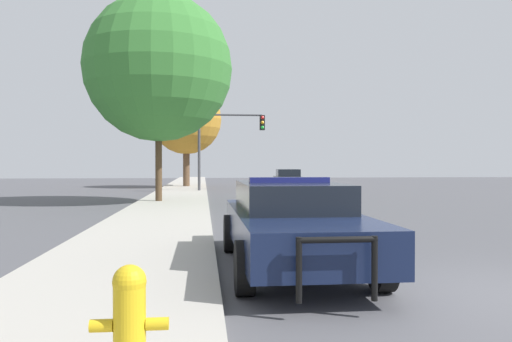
{
  "coord_description": "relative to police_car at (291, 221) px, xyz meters",
  "views": [
    {
      "loc": [
        -3.82,
        -6.0,
        1.7
      ],
      "look_at": [
        -1.84,
        12.56,
        1.44
      ],
      "focal_mm": 35.0,
      "sensor_mm": 36.0,
      "label": 1
    }
  ],
  "objects": [
    {
      "name": "car_background_oncoming",
      "position": [
        4.1,
        24.16,
        -0.03
      ],
      "size": [
        2.14,
        4.5,
        1.36
      ],
      "rotation": [
        0.0,
        0.0,
        3.06
      ],
      "color": "#474C51",
      "rests_on": "ground_plane"
    },
    {
      "name": "police_car",
      "position": [
        0.0,
        0.0,
        0.0
      ],
      "size": [
        2.09,
        5.38,
        1.48
      ],
      "rotation": [
        0.0,
        0.0,
        3.14
      ],
      "color": "#141E3D",
      "rests_on": "ground_plane"
    },
    {
      "name": "tree_sidewalk_far",
      "position": [
        -2.64,
        27.77,
        4.12
      ],
      "size": [
        4.99,
        4.99,
        7.26
      ],
      "color": "brown",
      "rests_on": "sidewalk_left"
    },
    {
      "name": "traffic_light",
      "position": [
        -0.01,
        21.85,
        2.72
      ],
      "size": [
        4.02,
        0.35,
        4.67
      ],
      "color": "#424247",
      "rests_on": "sidewalk_left"
    },
    {
      "name": "tree_sidewalk_mid",
      "position": [
        -3.33,
        13.48,
        5.03
      ],
      "size": [
        6.27,
        6.27,
        8.8
      ],
      "color": "#4C3823",
      "rests_on": "sidewalk_left"
    },
    {
      "name": "ground_plane",
      "position": [
        2.37,
        -2.08,
        -0.76
      ],
      "size": [
        110.0,
        110.0,
        0.0
      ],
      "primitive_type": "plane",
      "color": "#4F4F54"
    },
    {
      "name": "fire_hydrant",
      "position": [
        -1.97,
        -4.45,
        -0.17
      ],
      "size": [
        0.55,
        0.24,
        0.85
      ],
      "color": "gold",
      "rests_on": "sidewalk_left"
    },
    {
      "name": "sidewalk_left",
      "position": [
        -2.73,
        -2.08,
        -0.69
      ],
      "size": [
        3.0,
        110.0,
        0.13
      ],
      "color": "#ADA89E",
      "rests_on": "ground_plane"
    }
  ]
}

